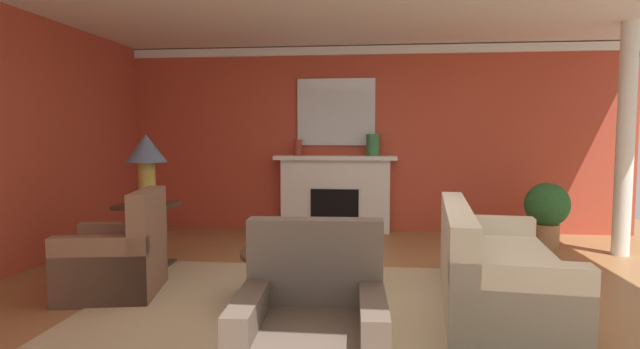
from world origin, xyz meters
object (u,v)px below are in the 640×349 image
armchair_facing_fireplace (312,343)px  coffee_table (298,263)px  side_table (148,231)px  potted_plant (547,209)px  table_lamp (146,155)px  vase_mantel_right (373,145)px  mantel_mirror (336,112)px  vase_mantel_left (298,148)px  armchair_near_window (117,261)px  sofa (493,272)px  fireplace (335,196)px

armchair_facing_fireplace → coffee_table: size_ratio=0.95×
coffee_table → side_table: size_ratio=1.43×
armchair_facing_fireplace → potted_plant: 4.78m
table_lamp → vase_mantel_right: bearing=42.2°
mantel_mirror → armchair_facing_fireplace: bearing=-87.1°
mantel_mirror → vase_mantel_left: mantel_mirror is taller
vase_mantel_left → armchair_near_window: bearing=-110.5°
sofa → coffee_table: 1.65m
sofa → armchair_facing_fireplace: (-1.33, -1.63, 0.01)m
table_lamp → armchair_near_window: bearing=-81.4°
mantel_mirror → vase_mantel_left: 0.78m
vase_mantel_left → table_lamp: bearing=-120.9°
sofa → side_table: sofa is taller
table_lamp → vase_mantel_left: size_ratio=3.21×
table_lamp → potted_plant: (4.64, 1.50, -0.73)m
fireplace → table_lamp: size_ratio=2.40×
fireplace → vase_mantel_right: 0.94m
side_table → potted_plant: 4.88m
coffee_table → potted_plant: 3.76m
fireplace → mantel_mirror: bearing=90.0°
vase_mantel_left → potted_plant: size_ratio=0.28×
armchair_facing_fireplace → table_lamp: 3.44m
fireplace → vase_mantel_left: (-0.55, -0.05, 0.71)m
vase_mantel_right → potted_plant: size_ratio=0.38×
fireplace → armchair_near_window: 3.63m
armchair_facing_fireplace → armchair_near_window: bearing=140.8°
vase_mantel_left → fireplace: bearing=5.1°
sofa → coffee_table: bearing=-178.8°
sofa → coffee_table: sofa is taller
armchair_near_window → vase_mantel_left: 3.48m
coffee_table → table_lamp: table_lamp is taller
sofa → side_table: size_ratio=3.11×
sofa → vase_mantel_right: 3.43m
fireplace → armchair_near_window: fireplace is taller
mantel_mirror → armchair_near_window: bearing=-117.5°
armchair_facing_fireplace → fireplace: bearing=93.0°
table_lamp → vase_mantel_left: 2.56m
armchair_facing_fireplace → potted_plant: size_ratio=1.14×
vase_mantel_right → potted_plant: vase_mantel_right is taller
mantel_mirror → coffee_table: (-0.07, -3.32, -1.44)m
sofa → table_lamp: bearing=165.0°
mantel_mirror → table_lamp: size_ratio=1.54×
mantel_mirror → fireplace: bearing=-90.0°
armchair_facing_fireplace → vase_mantel_right: (0.30, 4.75, 0.99)m
coffee_table → vase_mantel_left: size_ratio=4.27×
sofa → mantel_mirror: bearing=115.6°
mantel_mirror → sofa: (1.58, -3.29, -1.48)m
vase_mantel_right → potted_plant: bearing=-17.4°
mantel_mirror → table_lamp: bearing=-128.3°
fireplace → side_table: 2.92m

